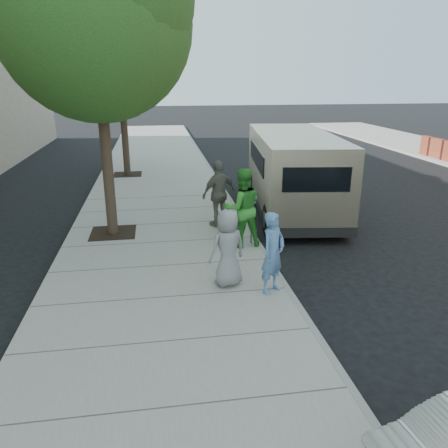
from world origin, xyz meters
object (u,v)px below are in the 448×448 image
(person_officer, at_px, (273,253))
(person_gray_shirt, at_px, (228,248))
(tree_near, at_px, (96,15))
(parking_meter, at_px, (252,207))
(van, at_px, (292,171))
(person_striped_polo, at_px, (219,194))
(person_green_shirt, at_px, (242,208))
(tree_far, at_px, (120,58))

(person_officer, relative_size, person_gray_shirt, 1.03)
(tree_near, bearing_deg, person_officer, -49.93)
(tree_near, relative_size, parking_meter, 5.72)
(van, distance_m, person_officer, 6.13)
(tree_near, bearing_deg, person_striped_polo, 3.70)
(tree_near, height_order, person_green_shirt, tree_near)
(tree_near, distance_m, person_gray_shirt, 6.34)
(tree_far, bearing_deg, person_gray_shirt, -77.22)
(tree_near, xyz_separation_m, van, (5.51, 1.74, -4.22))
(tree_near, height_order, person_officer, tree_near)
(person_striped_polo, bearing_deg, tree_far, -96.44)
(tree_near, height_order, parking_meter, tree_near)
(person_green_shirt, bearing_deg, person_officer, 85.11)
(tree_far, bearing_deg, tree_near, -90.00)
(tree_far, relative_size, parking_meter, 4.93)
(person_gray_shirt, bearing_deg, parking_meter, -134.35)
(van, xyz_separation_m, person_gray_shirt, (-2.98, -5.29, -0.39))
(person_officer, bearing_deg, person_gray_shirt, 112.95)
(person_striped_polo, bearing_deg, person_officer, 68.18)
(parking_meter, distance_m, van, 3.67)
(tree_near, relative_size, van, 1.08)
(tree_far, xyz_separation_m, person_gray_shirt, (2.53, -11.15, -3.94))
(parking_meter, height_order, person_green_shirt, person_green_shirt)
(parking_meter, bearing_deg, person_gray_shirt, -127.39)
(person_officer, bearing_deg, tree_near, 90.72)
(person_striped_polo, bearing_deg, parking_meter, 83.76)
(person_green_shirt, bearing_deg, van, -132.88)
(tree_near, relative_size, person_officer, 4.63)
(person_officer, distance_m, person_green_shirt, 2.53)
(van, relative_size, person_striped_polo, 3.74)
(person_striped_polo, bearing_deg, person_green_shirt, 73.45)
(tree_far, height_order, person_striped_polo, tree_far)
(person_officer, distance_m, person_gray_shirt, 0.92)
(person_officer, relative_size, person_green_shirt, 0.83)
(van, height_order, person_officer, van)
(tree_far, distance_m, parking_meter, 10.31)
(van, height_order, person_gray_shirt, van)
(person_gray_shirt, bearing_deg, person_striped_polo, -116.42)
(person_gray_shirt, bearing_deg, tree_near, -75.20)
(tree_far, height_order, person_officer, tree_far)
(tree_far, relative_size, van, 0.93)
(van, height_order, person_striped_polo, van)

